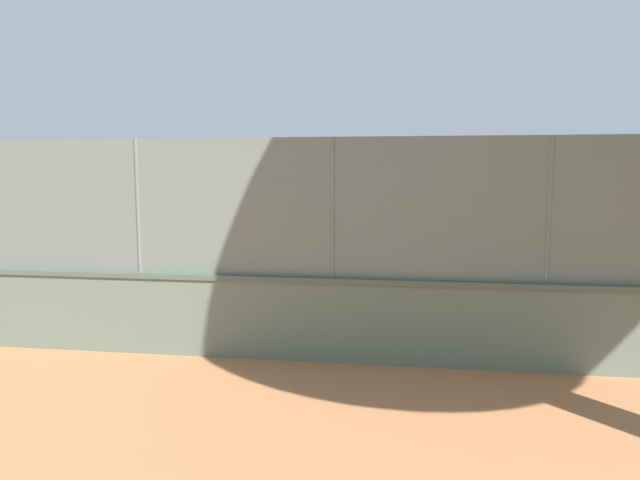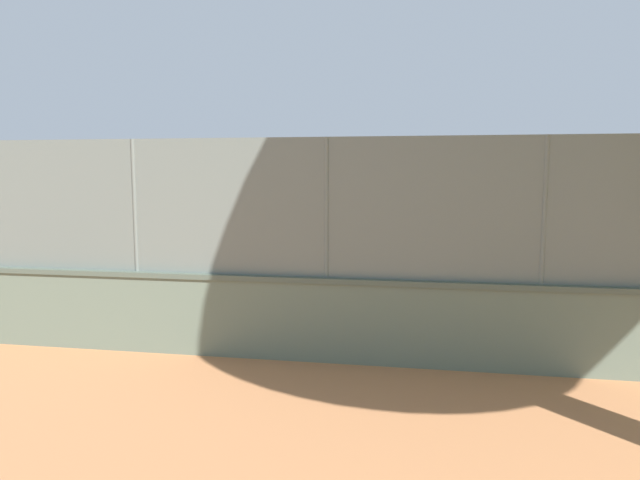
# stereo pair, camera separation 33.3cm
# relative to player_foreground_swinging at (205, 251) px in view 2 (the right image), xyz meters

# --- Properties ---
(ground_plane) EXTENTS (260.00, 260.00, 0.00)m
(ground_plane) POSITION_rel_player_foreground_swinging_xyz_m (-5.03, -6.09, -0.99)
(ground_plane) COLOR #B27247
(perimeter_wall) EXTENTS (28.23, 0.51, 1.30)m
(perimeter_wall) POSITION_rel_player_foreground_swinging_xyz_m (-5.28, 4.49, -0.33)
(perimeter_wall) COLOR slate
(perimeter_wall) RESTS_ON ground_plane
(fence_panel_on_wall) EXTENTS (27.73, 0.26, 2.09)m
(fence_panel_on_wall) POSITION_rel_player_foreground_swinging_xyz_m (-5.28, 4.49, 1.35)
(fence_panel_on_wall) COLOR slate
(fence_panel_on_wall) RESTS_ON perimeter_wall
(player_foreground_swinging) EXTENTS (0.75, 1.27, 1.67)m
(player_foreground_swinging) POSITION_rel_player_foreground_swinging_xyz_m (0.00, 0.00, 0.00)
(player_foreground_swinging) COLOR #B2B2B2
(player_foreground_swinging) RESTS_ON ground_plane
(player_at_service_line) EXTENTS (0.66, 0.93, 1.56)m
(player_at_service_line) POSITION_rel_player_foreground_swinging_xyz_m (-3.06, -2.25, -0.07)
(player_at_service_line) COLOR navy
(player_at_service_line) RESTS_ON ground_plane
(player_baseline_waiting) EXTENTS (0.93, 0.94, 1.54)m
(player_baseline_waiting) POSITION_rel_player_foreground_swinging_xyz_m (-3.25, 2.35, -0.08)
(player_baseline_waiting) COLOR #B2B2B2
(player_baseline_waiting) RESTS_ON ground_plane
(sports_ball) EXTENTS (0.20, 0.20, 0.20)m
(sports_ball) POSITION_rel_player_foreground_swinging_xyz_m (0.20, 1.60, -0.89)
(sports_ball) COLOR yellow
(sports_ball) RESTS_ON ground_plane
(spare_ball_by_wall) EXTENTS (0.09, 0.09, 0.09)m
(spare_ball_by_wall) POSITION_rel_player_foreground_swinging_xyz_m (-1.62, 2.62, -0.94)
(spare_ball_by_wall) COLOR yellow
(spare_ball_by_wall) RESTS_ON ground_plane
(courtside_bench) EXTENTS (1.60, 0.39, 0.87)m
(courtside_bench) POSITION_rel_player_foreground_swinging_xyz_m (-0.64, 3.01, -0.52)
(courtside_bench) COLOR gray
(courtside_bench) RESTS_ON ground_plane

